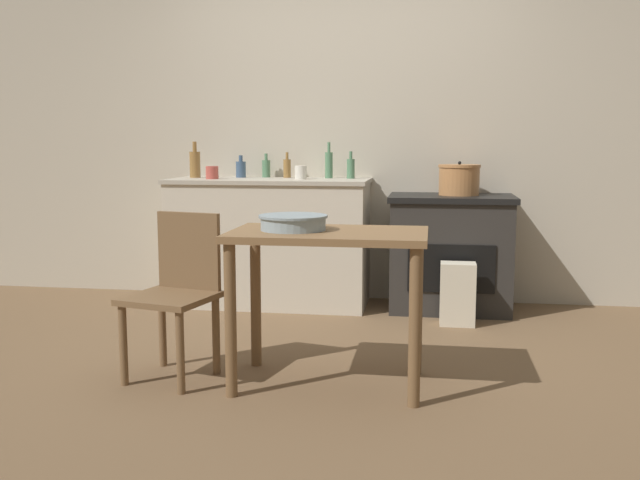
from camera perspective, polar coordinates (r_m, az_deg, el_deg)
ground_plane at (r=4.07m, az=-0.88°, el=-9.21°), size 14.00×14.00×0.00m
wall_back at (r=5.46m, az=1.96°, el=8.68°), size 8.00×0.07×2.55m
counter_cabinet at (r=5.27m, az=-4.02°, el=-0.13°), size 1.46×0.63×0.93m
stove at (r=5.16m, az=10.39°, el=-0.99°), size 0.87×0.60×0.82m
work_table at (r=3.46m, az=0.68°, el=-1.60°), size 0.95×0.58×0.77m
chair at (r=3.70m, az=-11.36°, el=-3.90°), size 0.48×0.48×0.83m
flour_sack at (r=4.76m, az=10.95°, el=-4.26°), size 0.23×0.16×0.41m
stock_pot at (r=5.14m, az=11.07°, el=4.76°), size 0.30×0.30×0.24m
mixing_bowl_large at (r=3.47m, az=-2.09°, el=1.48°), size 0.34×0.34×0.07m
bottle_far_left at (r=5.39m, az=-2.65°, el=5.79°), size 0.06×0.06×0.19m
bottle_left at (r=5.26m, az=2.47°, el=5.77°), size 0.06×0.06×0.20m
bottle_mid_left at (r=5.45m, az=-4.33°, el=5.75°), size 0.06×0.06×0.18m
bottle_center_left at (r=5.46m, az=-9.97°, el=6.03°), size 0.08×0.08×0.27m
bottle_center at (r=5.30m, az=0.71°, el=6.08°), size 0.06×0.06×0.27m
bottle_center_right at (r=5.45m, az=-6.35°, el=5.68°), size 0.08×0.08×0.17m
cup_mid_right at (r=5.25m, az=-8.63°, el=5.36°), size 0.09×0.09×0.09m
cup_right at (r=5.15m, az=-1.56°, el=5.43°), size 0.09×0.09×0.10m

